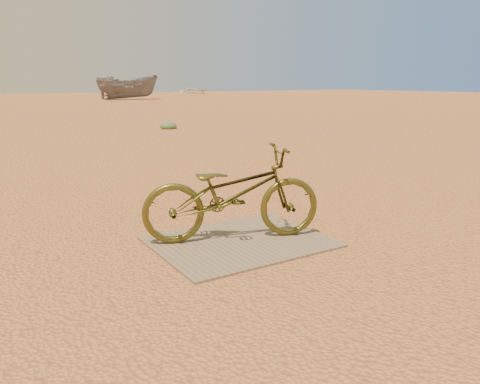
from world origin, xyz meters
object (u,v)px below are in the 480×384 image
plywood_board (240,242)px  bicycle (232,194)px  boat_mid_right (128,87)px  boat_far_right (196,90)px

plywood_board → bicycle: bicycle is taller
bicycle → boat_mid_right: 36.76m
plywood_board → bicycle: size_ratio=0.94×
plywood_board → boat_mid_right: boat_mid_right is taller
plywood_board → boat_far_right: 53.95m
boat_far_right → boat_mid_right: bearing=-133.9°
plywood_board → bicycle: (-0.03, 0.09, 0.46)m
boat_mid_right → plywood_board: bearing=166.8°
bicycle → boat_mid_right: size_ratio=0.33×
plywood_board → boat_far_right: bearing=63.9°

